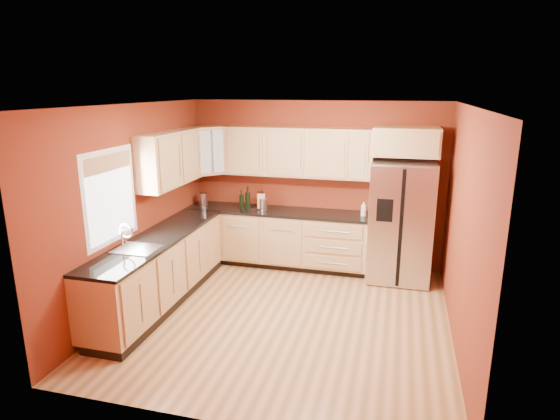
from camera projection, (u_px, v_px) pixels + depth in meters
name	position (u px, v px, depth m)	size (l,w,h in m)	color
floor	(284.00, 317.00, 5.87)	(4.00, 4.00, 0.00)	olive
ceiling	(285.00, 105.00, 5.21)	(4.00, 4.00, 0.00)	silver
wall_back	(315.00, 184.00, 7.41)	(4.00, 0.04, 2.60)	maroon
wall_front	(222.00, 284.00, 3.67)	(4.00, 0.04, 2.60)	maroon
wall_left	(134.00, 207.00, 6.03)	(0.04, 4.00, 2.60)	maroon
wall_right	(463.00, 230.00, 5.05)	(0.04, 4.00, 2.60)	maroon
base_cabinets_back	(277.00, 239.00, 7.48)	(2.90, 0.60, 0.88)	tan
base_cabinets_left	(159.00, 271.00, 6.17)	(0.60, 2.80, 0.88)	tan
countertop_back	(276.00, 211.00, 7.36)	(2.90, 0.62, 0.04)	black
countertop_left	(158.00, 238.00, 6.05)	(0.62, 2.80, 0.04)	black
upper_cabinets_back	(298.00, 152.00, 7.18)	(2.30, 0.33, 0.75)	tan
upper_cabinets_left	(170.00, 159.00, 6.53)	(0.33, 1.35, 0.75)	tan
corner_upper_cabinet	(208.00, 150.00, 7.38)	(0.62, 0.33, 0.75)	tan
over_fridge_cabinet	(406.00, 141.00, 6.61)	(0.92, 0.60, 0.40)	tan
refrigerator	(401.00, 222.00, 6.84)	(0.90, 0.75, 1.78)	#B3B3B8
window	(111.00, 197.00, 5.49)	(0.03, 0.90, 1.00)	white
sink_faucet	(136.00, 237.00, 5.54)	(0.50, 0.42, 0.30)	silver
canister_left	(203.00, 199.00, 7.61)	(0.13, 0.13, 0.21)	#B3B3B8
canister_right	(264.00, 204.00, 7.33)	(0.11, 0.11, 0.18)	#B3B3B8
wine_bottle_a	(248.00, 198.00, 7.39)	(0.08, 0.08, 0.36)	black
wine_bottle_b	(242.00, 199.00, 7.41)	(0.07, 0.07, 0.30)	black
knife_block	(261.00, 201.00, 7.42)	(0.12, 0.11, 0.24)	tan
soap_dispenser	(363.00, 209.00, 7.00)	(0.07, 0.07, 0.21)	white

